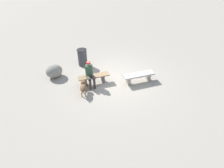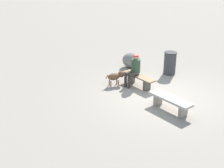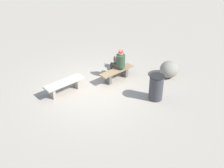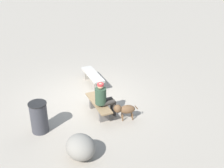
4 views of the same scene
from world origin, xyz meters
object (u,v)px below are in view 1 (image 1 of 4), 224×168
bench_left (139,76)px  dog (83,87)px  seated_person (90,73)px  trash_bin (82,57)px  bench_right (94,78)px  boulder (54,71)px

bench_left → dog: size_ratio=2.05×
seated_person → trash_bin: bearing=-93.9°
bench_left → dog: dog is taller
bench_left → trash_bin: (2.86, -1.93, 0.15)m
bench_left → dog: bearing=0.9°
bench_right → boulder: (2.05, -0.74, 0.04)m
dog → seated_person: bearing=-24.2°
trash_bin → boulder: bearing=38.8°
boulder → dog: bearing=136.2°
trash_bin → bench_left: bearing=146.1°
bench_right → boulder: size_ratio=1.87×
bench_right → boulder: 2.19m
dog → bench_right: bearing=-30.6°
bench_left → trash_bin: trash_bin is taller
bench_left → bench_right: 2.22m
bench_right → dog: 0.91m
boulder → bench_right: bearing=160.1°
dog → trash_bin: (0.18, -2.65, 0.11)m
trash_bin → boulder: trash_bin is taller
bench_right → dog: (0.47, 0.77, 0.07)m
seated_person → boulder: (1.88, -0.88, -0.37)m
bench_left → bench_right: size_ratio=1.04×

